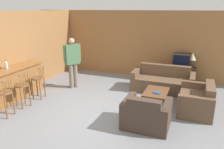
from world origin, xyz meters
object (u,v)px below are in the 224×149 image
bar_chair_mid (22,88)px  coffee_table (156,93)px  couch_far (163,82)px  book_on_table (157,93)px  bar_chair_far (38,81)px  tv_unit (180,75)px  tv (182,61)px  armchair_near (146,115)px  table_lamp (193,57)px  bottle (6,65)px  bar_chair_near (5,96)px  loveseat_right (197,101)px  person_by_window (73,60)px

bar_chair_mid → coffee_table: size_ratio=1.06×
couch_far → coffee_table: size_ratio=2.10×
coffee_table → book_on_table: 0.16m
bar_chair_far → tv_unit: (3.93, 3.03, -0.25)m
couch_far → tv: 1.23m
armchair_near → table_lamp: 3.68m
tv_unit → bottle: bearing=-142.9°
bar_chair_far → coffee_table: bar_chair_far is taller
bottle → book_on_table: bearing=15.1°
bar_chair_near → bar_chair_mid: 0.61m
couch_far → tv_unit: couch_far is taller
coffee_table → tv: 2.34m
coffee_table → couch_far: bearing=90.0°
loveseat_right → coffee_table: (-1.10, -0.01, 0.06)m
armchair_near → bottle: 4.24m
tv_unit → tv: tv is taller
loveseat_right → table_lamp: size_ratio=2.41×
loveseat_right → bottle: bottle is taller
bar_chair_near → bar_chair_mid: size_ratio=1.00×
loveseat_right → bar_chair_far: bearing=-170.0°
couch_far → bottle: 4.92m
tv → loveseat_right: bearing=-74.3°
bottle → couch_far: bearing=31.2°
armchair_near → loveseat_right: armchair_near is taller
bar_chair_near → couch_far: size_ratio=0.50×
tv → couch_far: bearing=-115.8°
bar_chair_far → tv_unit: bearing=37.6°
couch_far → loveseat_right: couch_far is taller
bar_chair_near → armchair_near: 3.57m
bar_chair_mid → tv_unit: bearing=43.2°
bottle → coffee_table: bearing=17.0°
bar_chair_far → bottle: bearing=-145.7°
couch_far → table_lamp: bearing=49.9°
book_on_table → person_by_window: 3.10m
bar_chair_near → table_lamp: table_lamp is taller
couch_far → table_lamp: 1.49m
book_on_table → table_lamp: 2.56m
coffee_table → tv: size_ratio=1.63×
bar_chair_mid → table_lamp: bearing=40.8°
bar_chair_near → person_by_window: (0.50, 2.47, 0.42)m
tv_unit → table_lamp: bearing=0.0°
bar_chair_mid → book_on_table: size_ratio=4.45×
bar_chair_near → loveseat_right: bearing=24.5°
armchair_near → tv_unit: armchair_near is taller
bar_chair_near → table_lamp: size_ratio=1.81×
tv → tv_unit: bearing=90.0°
bar_chair_far → bar_chair_near: bearing=-90.0°
armchair_near → person_by_window: 3.48m
bar_chair_far → book_on_table: 3.57m
table_lamp → tv_unit: bearing=180.0°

